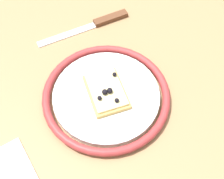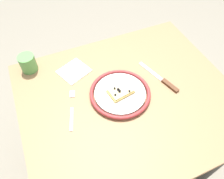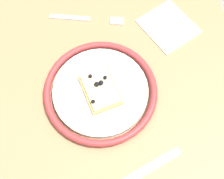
{
  "view_description": "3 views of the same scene",
  "coord_description": "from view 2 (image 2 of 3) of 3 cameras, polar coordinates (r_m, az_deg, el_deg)",
  "views": [
    {
      "loc": [
        -0.36,
        0.07,
        1.28
      ],
      "look_at": [
        -0.03,
        0.01,
        0.76
      ],
      "focal_mm": 48.55,
      "sensor_mm": 36.0,
      "label": 1
    },
    {
      "loc": [
        -0.29,
        -0.49,
        1.5
      ],
      "look_at": [
        -0.06,
        0.04,
        0.75
      ],
      "focal_mm": 34.76,
      "sensor_mm": 36.0,
      "label": 2
    },
    {
      "loc": [
        0.23,
        -0.01,
        1.36
      ],
      "look_at": [
        -0.02,
        0.05,
        0.76
      ],
      "focal_mm": 45.68,
      "sensor_mm": 36.0,
      "label": 3
    }
  ],
  "objects": [
    {
      "name": "dining_table",
      "position": [
        1.04,
        4.13,
        -4.94
      ],
      "size": [
        0.94,
        0.8,
        0.73
      ],
      "color": "#936D47",
      "rests_on": "ground_plane"
    },
    {
      "name": "fork",
      "position": [
        0.93,
        -10.51,
        -5.07
      ],
      "size": [
        0.08,
        0.2,
        0.0
      ],
      "color": "silver",
      "rests_on": "dining_table"
    },
    {
      "name": "napkin",
      "position": [
        1.07,
        -9.99,
        4.81
      ],
      "size": [
        0.17,
        0.16,
        0.0
      ],
      "primitive_type": "cube",
      "rotation": [
        0.0,
        0.0,
        0.4
      ],
      "color": "white",
      "rests_on": "dining_table"
    },
    {
      "name": "plate",
      "position": [
        0.96,
        2.13,
        -0.96
      ],
      "size": [
        0.27,
        0.27,
        0.02
      ],
      "color": "white",
      "rests_on": "dining_table"
    },
    {
      "name": "ground_plane",
      "position": [
        1.61,
        2.8,
        -17.15
      ],
      "size": [
        6.0,
        6.0,
        0.0
      ],
      "primitive_type": "plane",
      "color": "gray"
    },
    {
      "name": "cup",
      "position": [
        1.11,
        -21.24,
        6.47
      ],
      "size": [
        0.08,
        0.08,
        0.08
      ],
      "primitive_type": "cylinder",
      "color": "#599E4C",
      "rests_on": "dining_table"
    },
    {
      "name": "knife",
      "position": [
        1.03,
        13.67,
        2.08
      ],
      "size": [
        0.09,
        0.24,
        0.01
      ],
      "color": "silver",
      "rests_on": "dining_table"
    },
    {
      "name": "pizza_slice_near",
      "position": [
        0.94,
        2.27,
        -0.44
      ],
      "size": [
        0.12,
        0.09,
        0.03
      ],
      "color": "tan",
      "rests_on": "plate"
    }
  ]
}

